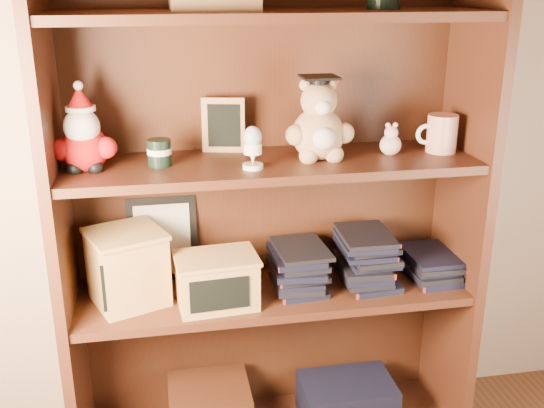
{
  "coord_description": "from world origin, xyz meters",
  "views": [
    {
      "loc": [
        -0.47,
        -0.38,
        1.42
      ],
      "look_at": [
        -0.16,
        1.3,
        0.82
      ],
      "focal_mm": 42.0,
      "sensor_mm": 36.0,
      "label": 1
    }
  ],
  "objects_px": {
    "grad_teddy_bear": "(319,127)",
    "treats_box": "(127,267)",
    "bookcase": "(268,212)",
    "teacher_mug": "(441,133)"
  },
  "relations": [
    {
      "from": "grad_teddy_bear",
      "to": "treats_box",
      "type": "height_order",
      "value": "grad_teddy_bear"
    },
    {
      "from": "teacher_mug",
      "to": "bookcase",
      "type": "bearing_deg",
      "value": 174.22
    },
    {
      "from": "bookcase",
      "to": "grad_teddy_bear",
      "type": "relative_size",
      "value": 6.77
    },
    {
      "from": "grad_teddy_bear",
      "to": "treats_box",
      "type": "xyz_separation_m",
      "value": [
        -0.55,
        0.01,
        -0.38
      ]
    },
    {
      "from": "treats_box",
      "to": "bookcase",
      "type": "bearing_deg",
      "value": 7.1
    },
    {
      "from": "grad_teddy_bear",
      "to": "treats_box",
      "type": "distance_m",
      "value": 0.67
    },
    {
      "from": "grad_teddy_bear",
      "to": "treats_box",
      "type": "bearing_deg",
      "value": 179.35
    },
    {
      "from": "bookcase",
      "to": "teacher_mug",
      "type": "distance_m",
      "value": 0.55
    },
    {
      "from": "teacher_mug",
      "to": "treats_box",
      "type": "relative_size",
      "value": 0.48
    },
    {
      "from": "bookcase",
      "to": "treats_box",
      "type": "distance_m",
      "value": 0.43
    }
  ]
}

